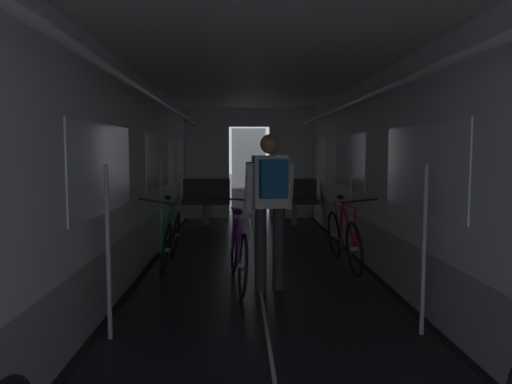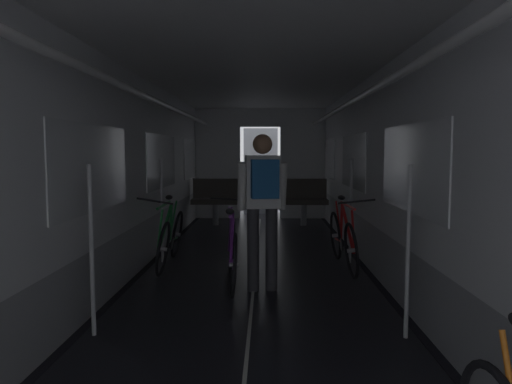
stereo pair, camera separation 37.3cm
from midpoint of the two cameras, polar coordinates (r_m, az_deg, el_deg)
name	(u,v)px [view 2 (the right image)]	position (r m, az deg, el deg)	size (l,w,h in m)	color
train_car_shell	(254,134)	(5.28, 1.75, 6.97)	(3.14, 12.34, 2.57)	black
bench_seat_far_left	(216,197)	(9.83, -3.75, -0.61)	(0.98, 0.51, 0.95)	gray
bench_seat_far_right	(303,197)	(9.84, 6.75, -0.63)	(0.98, 0.51, 0.95)	gray
bicycle_green	(170,237)	(6.36, -8.54, -5.36)	(0.44, 1.69, 0.96)	black
bicycle_red	(343,239)	(6.32, 12.00, -5.45)	(0.44, 1.69, 0.95)	black
person_cyclist_aisle	(263,197)	(5.09, 2.91, -0.64)	(0.55, 0.42, 1.69)	#2D2D33
bicycle_purple_in_aisle	(232,250)	(5.45, -0.87, -6.99)	(0.44, 1.69, 0.95)	black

